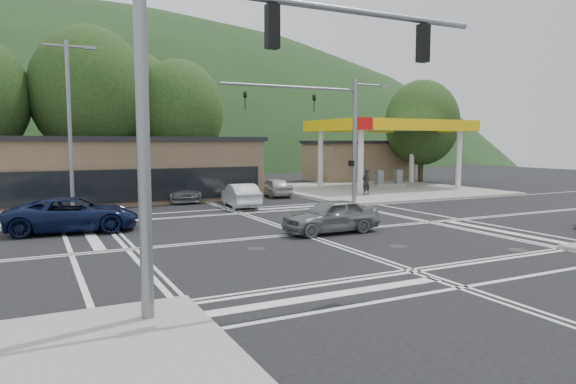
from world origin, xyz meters
name	(u,v)px	position (x,y,z in m)	size (l,w,h in m)	color
ground	(302,234)	(0.00, 0.00, 0.00)	(120.00, 120.00, 0.00)	black
sidewalk_ne	(376,189)	(15.00, 15.00, 0.07)	(16.00, 16.00, 0.15)	gray
gas_station_canopy	(390,129)	(16.99, 15.99, 5.04)	(12.32, 8.34, 5.75)	silver
convenience_store	(358,162)	(20.00, 25.00, 1.90)	(10.00, 6.00, 3.80)	#846B4F
commercial_row	(71,172)	(-8.00, 17.00, 2.00)	(24.00, 8.00, 4.00)	brown
hill_north	(89,162)	(0.00, 90.00, 0.00)	(252.00, 126.00, 140.00)	#213819
tree_n_b	(89,93)	(-6.00, 24.00, 7.79)	(9.00, 9.00, 12.98)	#382619
tree_n_c	(178,112)	(1.00, 24.00, 6.49)	(7.60, 7.60, 10.87)	#382619
tree_n_e	(133,106)	(-2.00, 28.00, 7.14)	(8.40, 8.40, 11.98)	#382619
tree_ne	(422,123)	(24.00, 20.00, 5.84)	(7.20, 7.20, 9.99)	#382619
streetlight_nw	(71,120)	(-8.44, 9.00, 5.05)	(2.50, 0.25, 9.00)	slate
signal_mast_ne	(338,124)	(6.95, 8.20, 5.07)	(11.65, 0.30, 8.00)	slate
signal_mast_sw	(224,89)	(-6.39, -8.20, 5.12)	(9.14, 0.28, 8.00)	slate
car_blue_west	(73,214)	(-8.77, 5.00, 0.77)	(2.55, 5.53, 1.54)	#0B1434
car_grey_center	(331,216)	(1.25, -0.30, 0.74)	(1.75, 4.35, 1.48)	slate
car_queue_a	(241,195)	(1.00, 9.79, 0.72)	(1.53, 4.38, 1.44)	silver
car_queue_b	(274,187)	(5.50, 14.55, 0.68)	(1.60, 3.98, 1.36)	#B4B5B0
car_northbound	(180,190)	(-1.44, 14.67, 0.72)	(2.03, 4.99, 1.45)	slate
pedestrian	(366,182)	(11.19, 11.11, 1.09)	(0.69, 0.45, 1.89)	black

